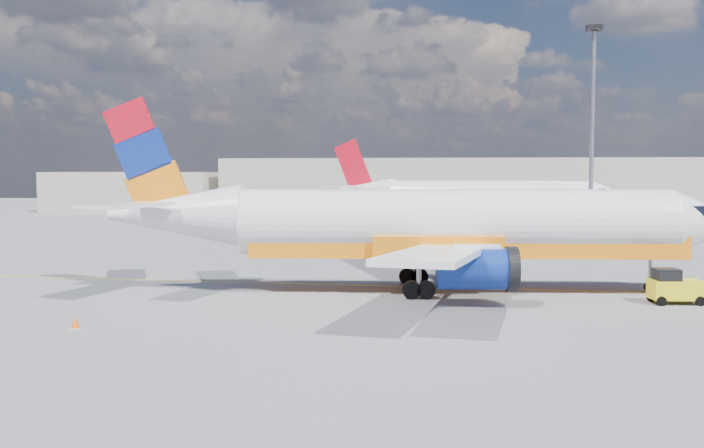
% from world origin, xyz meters
% --- Properties ---
extents(ground, '(240.00, 240.00, 0.00)m').
position_xyz_m(ground, '(0.00, 0.00, 0.00)').
color(ground, slate).
rests_on(ground, ground).
extents(taxi_line, '(70.00, 0.15, 0.01)m').
position_xyz_m(taxi_line, '(0.00, 3.00, 0.01)').
color(taxi_line, yellow).
rests_on(taxi_line, ground).
extents(terminal_main, '(70.00, 14.00, 8.00)m').
position_xyz_m(terminal_main, '(5.00, 75.00, 4.00)').
color(terminal_main, '#BCB3A2').
rests_on(terminal_main, ground).
extents(terminal_annex, '(26.00, 10.00, 6.00)m').
position_xyz_m(terminal_annex, '(-45.00, 72.00, 3.00)').
color(terminal_annex, '#BCB3A2').
rests_on(terminal_annex, ground).
extents(main_jet, '(34.13, 26.62, 10.32)m').
position_xyz_m(main_jet, '(5.72, 1.57, 3.44)').
color(main_jet, white).
rests_on(main_jet, ground).
extents(second_jet, '(32.93, 25.77, 9.96)m').
position_xyz_m(second_jet, '(7.38, 48.11, 3.32)').
color(second_jet, white).
rests_on(second_jet, ground).
extents(gse_tug, '(2.56, 1.83, 1.69)m').
position_xyz_m(gse_tug, '(17.30, -0.19, 0.80)').
color(gse_tug, black).
rests_on(gse_tug, ground).
extents(traffic_cone, '(0.38, 0.38, 0.53)m').
position_xyz_m(traffic_cone, '(-7.86, -10.70, 0.26)').
color(traffic_cone, white).
rests_on(traffic_cone, ground).
extents(floodlight_mast, '(1.45, 1.45, 19.81)m').
position_xyz_m(floodlight_mast, '(17.89, 37.33, 11.88)').
color(floodlight_mast, '#96969E').
rests_on(floodlight_mast, ground).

